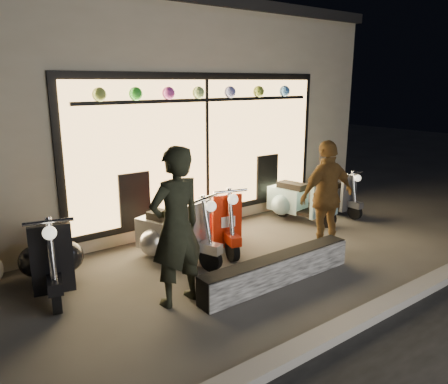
# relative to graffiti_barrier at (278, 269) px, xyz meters

# --- Properties ---
(ground) EXTENTS (40.00, 40.00, 0.00)m
(ground) POSITION_rel_graffiti_barrier_xyz_m (-0.19, 0.65, -0.20)
(ground) COLOR #383533
(ground) RESTS_ON ground
(kerb) EXTENTS (40.00, 0.25, 0.12)m
(kerb) POSITION_rel_graffiti_barrier_xyz_m (-0.19, -1.35, -0.14)
(kerb) COLOR slate
(kerb) RESTS_ON ground
(shop_building) EXTENTS (10.20, 6.23, 4.20)m
(shop_building) POSITION_rel_graffiti_barrier_xyz_m (-0.19, 5.63, 1.90)
(shop_building) COLOR beige
(shop_building) RESTS_ON ground
(graffiti_barrier) EXTENTS (2.52, 0.28, 0.40)m
(graffiti_barrier) POSITION_rel_graffiti_barrier_xyz_m (0.00, 0.00, 0.00)
(graffiti_barrier) COLOR black
(graffiti_barrier) RESTS_ON ground
(scooter_silver) EXTENTS (0.82, 1.49, 1.07)m
(scooter_silver) POSITION_rel_graffiti_barrier_xyz_m (-0.77, 1.62, 0.23)
(scooter_silver) COLOR black
(scooter_silver) RESTS_ON ground
(scooter_red) EXTENTS (0.73, 1.52, 1.08)m
(scooter_red) POSITION_rel_graffiti_barrier_xyz_m (0.16, 1.74, 0.23)
(scooter_red) COLOR black
(scooter_red) RESTS_ON ground
(scooter_black) EXTENTS (0.73, 1.56, 1.11)m
(scooter_black) POSITION_rel_graffiti_barrier_xyz_m (-2.51, 1.79, 0.25)
(scooter_black) COLOR black
(scooter_black) RESTS_ON ground
(scooter_blue) EXTENTS (0.64, 1.49, 1.06)m
(scooter_blue) POSITION_rel_graffiti_barrier_xyz_m (2.29, 1.93, 0.23)
(scooter_blue) COLOR black
(scooter_blue) RESTS_ON ground
(scooter_grey) EXTENTS (0.42, 1.29, 0.93)m
(scooter_grey) POSITION_rel_graffiti_barrier_xyz_m (3.28, 1.84, 0.17)
(scooter_grey) COLOR black
(scooter_grey) RESTS_ON ground
(man) EXTENTS (0.77, 0.54, 2.00)m
(man) POSITION_rel_graffiti_barrier_xyz_m (-1.38, 0.36, 0.80)
(man) COLOR black
(man) RESTS_ON ground
(woman) EXTENTS (1.11, 0.56, 1.83)m
(woman) POSITION_rel_graffiti_barrier_xyz_m (1.51, 0.46, 0.71)
(woman) COLOR brown
(woman) RESTS_ON ground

